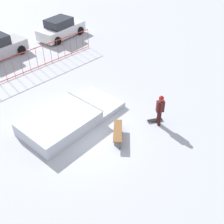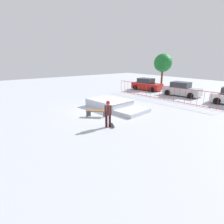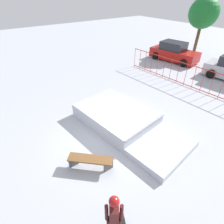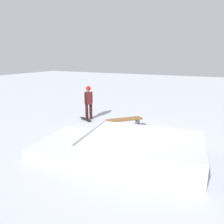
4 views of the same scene
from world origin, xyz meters
The scene contains 5 objects.
ground_plane centered at (0.00, 0.00, 0.00)m, with size 60.00×60.00×0.00m, color #B2B7C1.
skate_ramp centered at (-0.48, 1.18, 0.32)m, with size 5.68×3.24×0.74m.
skater centered at (2.99, -1.93, 1.01)m, with size 0.44×0.40×1.73m.
skateboard centered at (3.04, -1.66, 0.08)m, with size 0.81×0.54×0.09m.
park_bench centered at (0.74, -1.31, 0.36)m, with size 1.40×1.43×0.48m.
Camera 4 is at (-2.94, 7.36, 3.20)m, focal length 35.47 mm.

